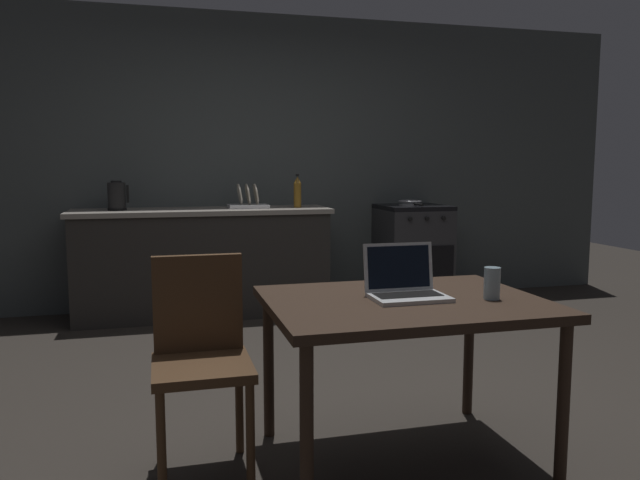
{
  "coord_description": "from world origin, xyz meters",
  "views": [
    {
      "loc": [
        -0.98,
        -3.27,
        1.28
      ],
      "look_at": [
        0.07,
        0.71,
        0.78
      ],
      "focal_mm": 34.58,
      "sensor_mm": 36.0,
      "label": 1
    }
  ],
  "objects": [
    {
      "name": "ground_plane",
      "position": [
        0.0,
        0.0,
        0.0
      ],
      "size": [
        12.0,
        12.0,
        0.0
      ],
      "primitive_type": "plane",
      "color": "#2D2823"
    },
    {
      "name": "back_wall",
      "position": [
        0.3,
        2.38,
        1.31
      ],
      "size": [
        6.4,
        0.1,
        2.63
      ],
      "primitive_type": "cube",
      "color": "#464D4C",
      "rests_on": "ground_plane"
    },
    {
      "name": "kitchen_counter",
      "position": [
        -0.62,
        2.03,
        0.46
      ],
      "size": [
        2.16,
        0.64,
        0.91
      ],
      "color": "#282623",
      "rests_on": "ground_plane"
    },
    {
      "name": "stove_oven",
      "position": [
        1.31,
        2.03,
        0.46
      ],
      "size": [
        0.6,
        0.62,
        0.91
      ],
      "color": "#2D2D30",
      "rests_on": "ground_plane"
    },
    {
      "name": "dining_table",
      "position": [
        0.02,
        -0.88,
        0.65
      ],
      "size": [
        1.16,
        0.89,
        0.72
      ],
      "color": "#332319",
      "rests_on": "ground_plane"
    },
    {
      "name": "chair",
      "position": [
        -0.83,
        -0.72,
        0.52
      ],
      "size": [
        0.4,
        0.4,
        0.9
      ],
      "rotation": [
        0.0,
        0.0,
        -0.2
      ],
      "color": "#4C331E",
      "rests_on": "ground_plane"
    },
    {
      "name": "laptop",
      "position": [
        0.03,
        -0.86,
        0.76
      ],
      "size": [
        0.32,
        0.25,
        0.23
      ],
      "rotation": [
        0.0,
        0.0,
        -0.23
      ],
      "color": "silver",
      "rests_on": "dining_table"
    },
    {
      "name": "electric_kettle",
      "position": [
        -1.31,
        2.03,
        1.03
      ],
      "size": [
        0.17,
        0.15,
        0.24
      ],
      "color": "black",
      "rests_on": "kitchen_counter"
    },
    {
      "name": "bottle",
      "position": [
        0.2,
        1.98,
        1.05
      ],
      "size": [
        0.07,
        0.07,
        0.29
      ],
      "color": "#8C601E",
      "rests_on": "kitchen_counter"
    },
    {
      "name": "frying_pan",
      "position": [
        1.27,
        2.0,
        0.94
      ],
      "size": [
        0.22,
        0.39,
        0.05
      ],
      "color": "gray",
      "rests_on": "stove_oven"
    },
    {
      "name": "drinking_glass",
      "position": [
        0.38,
        -0.98,
        0.78
      ],
      "size": [
        0.07,
        0.07,
        0.14
      ],
      "color": "#99B7C6",
      "rests_on": "dining_table"
    },
    {
      "name": "dish_rack",
      "position": [
        -0.23,
        2.03,
        0.96
      ],
      "size": [
        0.34,
        0.26,
        0.21
      ],
      "color": "silver",
      "rests_on": "kitchen_counter"
    }
  ]
}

